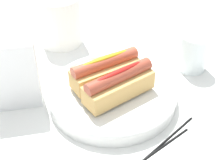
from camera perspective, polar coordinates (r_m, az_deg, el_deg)
ground_plane at (r=0.71m, az=-1.06°, el=-3.83°), size 2.40×2.40×0.00m
serving_bowl at (r=0.70m, az=0.00°, el=-2.30°), size 0.27×0.27×0.03m
hotdog_front at (r=0.65m, az=1.21°, el=-0.73°), size 0.16×0.08×0.06m
hotdog_back at (r=0.69m, az=-1.15°, el=1.72°), size 0.16×0.07×0.06m
water_glass at (r=0.81m, az=13.87°, el=4.38°), size 0.07×0.07×0.09m
paper_towel_roll at (r=0.89m, az=-9.05°, el=10.13°), size 0.11×0.11×0.13m
napkin_box at (r=0.69m, az=-17.26°, el=0.83°), size 0.12×0.07×0.15m
chopstick_near at (r=0.62m, az=7.94°, el=-11.50°), size 0.21×0.08×0.01m
chopstick_far at (r=0.60m, az=6.03°, el=-13.23°), size 0.21×0.06×0.01m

